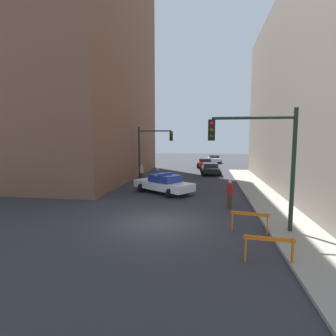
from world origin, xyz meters
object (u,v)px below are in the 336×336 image
parked_car_far (214,159)px  barrier_front (269,245)px  pedestrian_crossing (157,177)px  barrier_mid (250,219)px  traffic_light_far (150,145)px  pedestrian_corner (141,172)px  parked_car_near (210,168)px  police_car (164,184)px  parked_car_mid (205,163)px  traffic_light_near (265,151)px  pedestrian_sidewalk (230,193)px

parked_car_far → barrier_front: bearing=-92.1°
pedestrian_crossing → barrier_mid: 11.32m
traffic_light_far → pedestrian_corner: traffic_light_far is taller
traffic_light_far → parked_car_far: (6.63, 19.42, -2.72)m
pedestrian_crossing → barrier_mid: pedestrian_crossing is taller
traffic_light_far → barrier_front: size_ratio=3.25×
parked_car_far → parked_car_near: bearing=-96.5°
parked_car_near → police_car: bearing=-111.5°
police_car → parked_car_near: (3.49, 11.03, -0.05)m
parked_car_far → barrier_mid: 33.25m
parked_car_mid → traffic_light_near: bearing=-85.7°
traffic_light_far → parked_car_mid: traffic_light_far is taller
traffic_light_near → pedestrian_corner: (-8.60, 12.43, -2.67)m
parked_car_mid → pedestrian_sidewalk: (1.73, -21.34, 0.19)m
parked_car_near → parked_car_mid: same height
pedestrian_crossing → pedestrian_sidewalk: size_ratio=1.00×
traffic_light_far → police_car: (2.43, -6.25, -2.67)m
pedestrian_crossing → traffic_light_far: bearing=-165.1°
parked_car_far → barrier_mid: bearing=-92.2°
parked_car_far → barrier_front: parked_car_far is taller
parked_car_near → barrier_mid: 18.67m
pedestrian_corner → traffic_light_far: bearing=-133.9°
police_car → pedestrian_corner: size_ratio=2.97×
pedestrian_sidewalk → traffic_light_near: bearing=16.2°
barrier_front → barrier_mid: same height
traffic_light_near → pedestrian_crossing: bearing=124.3°
traffic_light_far → pedestrian_sidewalk: 12.25m
police_car → barrier_front: 11.65m
police_car → pedestrian_crossing: bearing=57.3°
traffic_light_near → barrier_mid: 2.97m
pedestrian_crossing → barrier_mid: bearing=26.1°
barrier_mid → pedestrian_crossing: bearing=121.6°
parked_car_far → police_car: bearing=-103.0°
traffic_light_near → pedestrian_sidewalk: traffic_light_near is taller
parked_car_near → pedestrian_corner: bearing=-141.0°
police_car → pedestrian_sidewalk: bearing=-93.4°
parked_car_mid → pedestrian_crossing: 16.19m
parked_car_near → barrier_front: 21.50m
parked_car_far → barrier_mid: size_ratio=2.78×
traffic_light_far → pedestrian_crossing: traffic_light_far is taller
traffic_light_far → pedestrian_corner: (-0.56, -1.25, -2.54)m
traffic_light_near → traffic_light_far: (-8.03, 13.67, -0.13)m
barrier_front → barrier_mid: bearing=93.7°
parked_car_near → pedestrian_crossing: size_ratio=2.66×
traffic_light_near → barrier_front: bearing=-96.8°
traffic_light_far → parked_car_mid: 13.00m
pedestrian_sidewalk → parked_car_far: bearing=-178.5°
traffic_light_near → traffic_light_far: traffic_light_near is taller
traffic_light_far → parked_car_near: bearing=38.9°
traffic_light_near → parked_car_near: (-2.11, 18.45, -2.86)m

